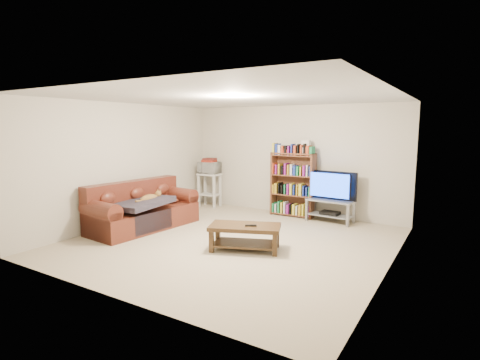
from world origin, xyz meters
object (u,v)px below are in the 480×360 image
Objects in this scene: bookshelf at (293,184)px; tv_stand at (330,207)px; sofa at (141,211)px; coffee_table at (245,233)px.

tv_stand is at bearing -6.61° from bookshelf.
bookshelf reaches higher than tv_stand.
bookshelf reaches higher than sofa.
coffee_table is (2.38, -0.10, -0.04)m from sofa.
sofa is 2.26× the size of tv_stand.
tv_stand is at bearing 42.88° from sofa.
tv_stand is 0.69× the size of bookshelf.
tv_stand is 0.97m from bookshelf.
coffee_table is 2.49m from tv_stand.
bookshelf is (2.10, 2.42, 0.40)m from sofa.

